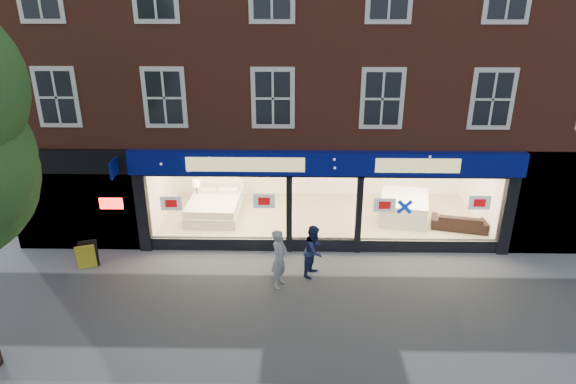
{
  "coord_description": "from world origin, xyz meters",
  "views": [
    {
      "loc": [
        -0.81,
        -11.0,
        7.88
      ],
      "look_at": [
        -1.07,
        2.5,
        2.21
      ],
      "focal_mm": 32.0,
      "sensor_mm": 36.0,
      "label": 1
    }
  ],
  "objects_px": {
    "pedestrian_grey": "(279,259)",
    "sofa": "(459,221)",
    "display_bed": "(215,206)",
    "mattress_stack": "(404,207)",
    "pedestrian_blue": "(314,250)",
    "a_board": "(87,255)"
  },
  "relations": [
    {
      "from": "sofa",
      "to": "a_board",
      "type": "xyz_separation_m",
      "value": [
        -11.5,
        -2.56,
        0.05
      ]
    },
    {
      "from": "mattress_stack",
      "to": "pedestrian_blue",
      "type": "distance_m",
      "value": 4.84
    },
    {
      "from": "mattress_stack",
      "to": "sofa",
      "type": "bearing_deg",
      "value": -25.82
    },
    {
      "from": "mattress_stack",
      "to": "pedestrian_grey",
      "type": "relative_size",
      "value": 1.35
    },
    {
      "from": "display_bed",
      "to": "pedestrian_grey",
      "type": "height_order",
      "value": "pedestrian_grey"
    },
    {
      "from": "display_bed",
      "to": "pedestrian_grey",
      "type": "bearing_deg",
      "value": -58.47
    },
    {
      "from": "display_bed",
      "to": "sofa",
      "type": "relative_size",
      "value": 1.26
    },
    {
      "from": "pedestrian_grey",
      "to": "display_bed",
      "type": "bearing_deg",
      "value": 52.08
    },
    {
      "from": "pedestrian_grey",
      "to": "a_board",
      "type": "bearing_deg",
      "value": 104.19
    },
    {
      "from": "display_bed",
      "to": "pedestrian_grey",
      "type": "distance_m",
      "value": 4.94
    },
    {
      "from": "mattress_stack",
      "to": "pedestrian_blue",
      "type": "bearing_deg",
      "value": -131.87
    },
    {
      "from": "pedestrian_grey",
      "to": "mattress_stack",
      "type": "bearing_deg",
      "value": -22.26
    },
    {
      "from": "a_board",
      "to": "pedestrian_blue",
      "type": "relative_size",
      "value": 0.54
    },
    {
      "from": "pedestrian_grey",
      "to": "pedestrian_blue",
      "type": "distance_m",
      "value": 1.14
    },
    {
      "from": "display_bed",
      "to": "sofa",
      "type": "height_order",
      "value": "display_bed"
    },
    {
      "from": "pedestrian_grey",
      "to": "sofa",
      "type": "bearing_deg",
      "value": -37.51
    },
    {
      "from": "mattress_stack",
      "to": "pedestrian_grey",
      "type": "distance_m",
      "value": 5.94
    },
    {
      "from": "display_bed",
      "to": "mattress_stack",
      "type": "bearing_deg",
      "value": 1.33
    },
    {
      "from": "a_board",
      "to": "pedestrian_grey",
      "type": "bearing_deg",
      "value": -27.78
    },
    {
      "from": "mattress_stack",
      "to": "a_board",
      "type": "bearing_deg",
      "value": -160.95
    },
    {
      "from": "mattress_stack",
      "to": "pedestrian_blue",
      "type": "xyz_separation_m",
      "value": [
        -3.22,
        -3.6,
        0.27
      ]
    },
    {
      "from": "display_bed",
      "to": "mattress_stack",
      "type": "height_order",
      "value": "display_bed"
    }
  ]
}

